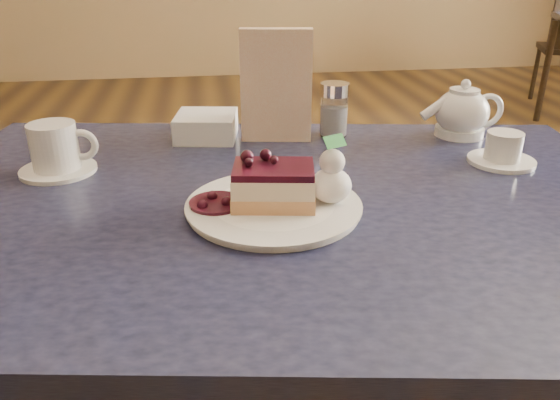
{
  "coord_description": "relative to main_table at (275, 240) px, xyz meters",
  "views": [
    {
      "loc": [
        -0.08,
        -0.81,
        1.19
      ],
      "look_at": [
        0.02,
        -0.1,
        0.86
      ],
      "focal_mm": 35.0,
      "sensor_mm": 36.0,
      "label": 1
    }
  ],
  "objects": [
    {
      "name": "napkin_stack",
      "position": [
        -0.11,
        0.34,
        0.11
      ],
      "size": [
        0.15,
        0.15,
        0.05
      ],
      "primitive_type": "cube",
      "rotation": [
        0.0,
        0.0,
        -0.16
      ],
      "color": "white",
      "rests_on": "main_table"
    },
    {
      "name": "menu_card",
      "position": [
        0.05,
        0.31,
        0.2
      ],
      "size": [
        0.15,
        0.06,
        0.24
      ],
      "primitive_type": "cube",
      "rotation": [
        0.0,
        0.0,
        -0.16
      ],
      "color": "white",
      "rests_on": "main_table"
    },
    {
      "name": "main_table",
      "position": [
        0.0,
        0.0,
        0.0
      ],
      "size": [
        1.42,
        1.06,
        0.81
      ],
      "rotation": [
        0.0,
        0.0,
        -0.16
      ],
      "color": "#21243F",
      "rests_on": "ground"
    },
    {
      "name": "coffee_set",
      "position": [
        -0.39,
        0.17,
        0.13
      ],
      "size": [
        0.15,
        0.14,
        0.09
      ],
      "color": "white",
      "rests_on": "main_table"
    },
    {
      "name": "whipped_cream",
      "position": [
        0.08,
        -0.06,
        0.13
      ],
      "size": [
        0.07,
        0.07,
        0.06
      ],
      "color": "white",
      "rests_on": "dessert_plate"
    },
    {
      "name": "dessert_plate",
      "position": [
        -0.01,
        -0.05,
        0.09
      ],
      "size": [
        0.28,
        0.28,
        0.01
      ],
      "primitive_type": "cylinder",
      "color": "white",
      "rests_on": "main_table"
    },
    {
      "name": "sugar_shaker",
      "position": [
        0.18,
        0.32,
        0.15
      ],
      "size": [
        0.06,
        0.06,
        0.12
      ],
      "color": "white",
      "rests_on": "main_table"
    },
    {
      "name": "cheesecake_slice",
      "position": [
        -0.01,
        -0.05,
        0.13
      ],
      "size": [
        0.14,
        0.11,
        0.06
      ],
      "rotation": [
        0.0,
        0.0,
        -0.16
      ],
      "color": "#D78E4B",
      "rests_on": "dessert_plate"
    },
    {
      "name": "tea_set",
      "position": [
        0.46,
        0.24,
        0.13
      ],
      "size": [
        0.18,
        0.3,
        0.11
      ],
      "color": "white",
      "rests_on": "main_table"
    },
    {
      "name": "berry_sauce",
      "position": [
        -0.1,
        -0.04,
        0.1
      ],
      "size": [
        0.09,
        0.09,
        0.01
      ],
      "primitive_type": "cylinder",
      "color": "black",
      "rests_on": "dessert_plate"
    }
  ]
}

